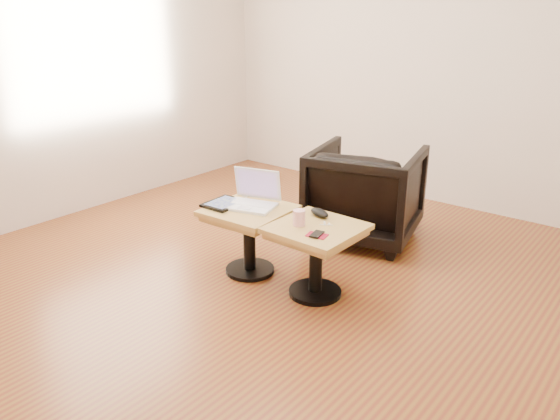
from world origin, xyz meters
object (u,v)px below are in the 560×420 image
Objects in this scene: striped_cup at (299,218)px; side_table_right at (316,244)px; laptop at (252,199)px; armchair at (365,193)px; side_table_left at (249,225)px.

side_table_right is at bearing 29.84° from striped_cup.
side_table_right is 0.58m from laptop.
armchair is at bearing 97.55° from striped_cup.
striped_cup is (0.44, -0.03, 0.17)m from side_table_left.
laptop is at bearing 177.47° from side_table_right.
laptop is 0.47m from striped_cup.
side_table_left is 0.54m from side_table_right.
side_table_right is 0.65× the size of armchair.
armchair is (-0.14, 1.05, -0.15)m from striped_cup.
striped_cup is 1.07m from armchair.
striped_cup is at bearing 83.76° from armchair.
side_table_left is 0.18m from laptop.
armchair reaches higher than side_table_right.
armchair reaches higher than laptop.
laptop is 1.02m from armchair.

